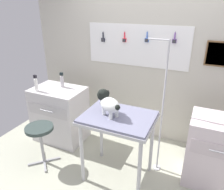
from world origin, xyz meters
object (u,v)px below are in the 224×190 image
at_px(grooming_arm, 161,116).
at_px(cabinet_right, 216,152).
at_px(dog, 108,103).
at_px(shampoo_bottle, 62,81).
at_px(grooming_table, 118,123).
at_px(counter_left, 60,114).
at_px(stool, 40,133).

height_order(grooming_arm, cabinet_right, grooming_arm).
xyz_separation_m(dog, shampoo_bottle, (-1.05, 0.53, -0.06)).
distance_m(grooming_arm, dog, 0.70).
bearing_deg(cabinet_right, shampoo_bottle, 177.22).
bearing_deg(grooming_arm, grooming_table, -141.97).
bearing_deg(cabinet_right, grooming_arm, -174.73).
xyz_separation_m(grooming_table, shampoo_bottle, (-1.17, 0.52, 0.20)).
bearing_deg(grooming_table, counter_left, 160.95).
xyz_separation_m(cabinet_right, shampoo_bottle, (-2.30, 0.11, 0.55)).
relative_size(grooming_table, shampoo_bottle, 3.79).
distance_m(cabinet_right, stool, 2.27).
height_order(grooming_arm, dog, grooming_arm).
distance_m(counter_left, cabinet_right, 2.32).
bearing_deg(dog, cabinet_right, 18.68).
bearing_deg(stool, cabinet_right, 15.72).
bearing_deg(grooming_table, shampoo_bottle, 156.20).
xyz_separation_m(grooming_table, dog, (-0.12, -0.02, 0.26)).
xyz_separation_m(cabinet_right, stool, (-2.18, -0.61, 0.05)).
xyz_separation_m(grooming_table, grooming_arm, (0.44, 0.34, 0.03)).
bearing_deg(stool, dog, 11.61).
height_order(cabinet_right, stool, cabinet_right).
bearing_deg(shampoo_bottle, dog, -27.00).
bearing_deg(stool, counter_left, 102.72).
bearing_deg(grooming_arm, cabinet_right, 5.27).
distance_m(dog, cabinet_right, 1.45).
distance_m(counter_left, shampoo_bottle, 0.56).
xyz_separation_m(counter_left, stool, (0.14, -0.62, 0.05)).
xyz_separation_m(grooming_arm, counter_left, (-1.64, 0.07, -0.38)).
bearing_deg(counter_left, grooming_table, -19.05).
distance_m(grooming_arm, counter_left, 1.68).
distance_m(counter_left, stool, 0.64).
xyz_separation_m(grooming_table, stool, (-1.06, -0.21, -0.30)).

